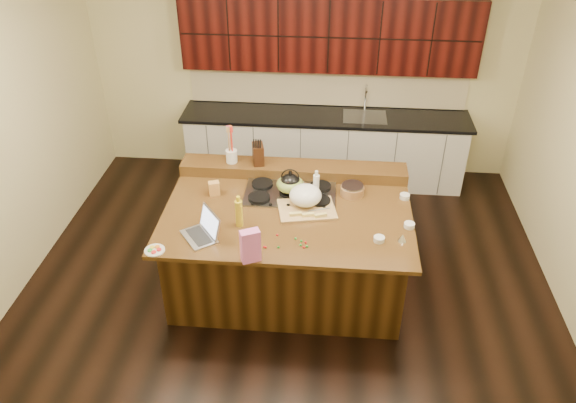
{
  "coord_description": "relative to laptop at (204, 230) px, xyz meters",
  "views": [
    {
      "loc": [
        0.39,
        -4.45,
        4.02
      ],
      "look_at": [
        0.0,
        0.05,
        1.0
      ],
      "focal_mm": 35.0,
      "sensor_mm": 36.0,
      "label": 1
    }
  ],
  "objects": [
    {
      "name": "package_box",
      "position": [
        -0.04,
        0.69,
        0.01
      ],
      "size": [
        0.12,
        0.1,
        0.15
      ],
      "primitive_type": "cube",
      "rotation": [
        0.0,
        0.0,
        0.33
      ],
      "color": "#D99A4C",
      "rests_on": "island"
    },
    {
      "name": "candy_plate",
      "position": [
        -0.39,
        -0.26,
        -0.06
      ],
      "size": [
        0.23,
        0.23,
        0.01
      ],
      "primitive_type": "cylinder",
      "rotation": [
        0.0,
        0.0,
        -0.35
      ],
      "color": "white",
      "rests_on": "island"
    },
    {
      "name": "gumdrop_2",
      "position": [
        0.56,
        -0.13,
        -0.05
      ],
      "size": [
        0.02,
        0.02,
        0.02
      ],
      "primitive_type": "ellipsoid",
      "color": "red",
      "rests_on": "island"
    },
    {
      "name": "ramekin_a",
      "position": [
        1.58,
        0.06,
        -0.04
      ],
      "size": [
        0.13,
        0.13,
        0.04
      ],
      "primitive_type": "cylinder",
      "rotation": [
        0.0,
        0.0,
        0.3
      ],
      "color": "white",
      "rests_on": "island"
    },
    {
      "name": "gumdrop_8",
      "position": [
        0.93,
        -0.03,
        -0.05
      ],
      "size": [
        0.02,
        0.02,
        0.02
      ],
      "primitive_type": "ellipsoid",
      "color": "red",
      "rests_on": "island"
    },
    {
      "name": "knife_block",
      "position": [
        0.35,
        1.15,
        0.16
      ],
      "size": [
        0.15,
        0.2,
        0.22
      ],
      "primitive_type": "cube",
      "rotation": [
        0.0,
        0.0,
        0.24
      ],
      "color": "black",
      "rests_on": "back_ledge"
    },
    {
      "name": "ramekin_c",
      "position": [
        1.87,
        0.78,
        -0.04
      ],
      "size": [
        0.12,
        0.12,
        0.04
      ],
      "primitive_type": "cylinder",
      "rotation": [
        0.0,
        0.0,
        0.21
      ],
      "color": "white",
      "rests_on": "island"
    },
    {
      "name": "pink_bag",
      "position": [
        0.47,
        -0.31,
        0.09
      ],
      "size": [
        0.19,
        0.15,
        0.31
      ],
      "primitive_type": "cube",
      "rotation": [
        0.0,
        0.0,
        0.44
      ],
      "color": "#F071CA",
      "rests_on": "island"
    },
    {
      "name": "wooden_tray",
      "position": [
        0.89,
        0.54,
        0.03
      ],
      "size": [
        0.61,
        0.5,
        0.22
      ],
      "rotation": [
        0.0,
        0.0,
        0.2
      ],
      "color": "tan",
      "rests_on": "island"
    },
    {
      "name": "gumdrop_3",
      "position": [
        0.89,
        -0.01,
        -0.05
      ],
      "size": [
        0.02,
        0.02,
        0.02
      ],
      "primitive_type": "ellipsoid",
      "color": "#198C26",
      "rests_on": "island"
    },
    {
      "name": "kitchen_timer",
      "position": [
        1.79,
        0.08,
        -0.03
      ],
      "size": [
        0.1,
        0.1,
        0.07
      ],
      "primitive_type": "cone",
      "rotation": [
        0.0,
        0.0,
        0.23
      ],
      "color": "silver",
      "rests_on": "island"
    },
    {
      "name": "vinegar_bottle",
      "position": [
        0.98,
        0.74,
        0.06
      ],
      "size": [
        0.07,
        0.07,
        0.25
      ],
      "primitive_type": "cylinder",
      "rotation": [
        0.0,
        0.0,
        -0.09
      ],
      "color": "silver",
      "rests_on": "island"
    },
    {
      "name": "kettle",
      "position": [
        0.72,
        0.75,
        0.07
      ],
      "size": [
        0.26,
        0.26,
        0.19
      ],
      "primitive_type": "ellipsoid",
      "rotation": [
        0.0,
        0.0,
        0.29
      ],
      "color": "black",
      "rests_on": "cooktop"
    },
    {
      "name": "island",
      "position": [
        0.72,
        0.45,
        -0.52
      ],
      "size": [
        2.4,
        1.6,
        0.92
      ],
      "color": "black",
      "rests_on": "ground"
    },
    {
      "name": "back_ledge",
      "position": [
        0.72,
        1.15,
        -0.0
      ],
      "size": [
        2.4,
        0.3,
        0.12
      ],
      "primitive_type": "cube",
      "color": "black",
      "rests_on": "island"
    },
    {
      "name": "gumdrop_7",
      "position": [
        0.83,
        0.02,
        -0.05
      ],
      "size": [
        0.02,
        0.02,
        0.02
      ],
      "primitive_type": "ellipsoid",
      "color": "#198C26",
      "rests_on": "island"
    },
    {
      "name": "green_bowl",
      "position": [
        0.72,
        0.75,
        0.06
      ],
      "size": [
        0.35,
        0.35,
        0.15
      ],
      "primitive_type": "ellipsoid",
      "rotation": [
        0.0,
        0.0,
        0.3
      ],
      "color": "olive",
      "rests_on": "cooktop"
    },
    {
      "name": "gumdrop_4",
      "position": [
        0.58,
        -0.13,
        -0.05
      ],
      "size": [
        0.02,
        0.02,
        0.02
      ],
      "primitive_type": "ellipsoid",
      "color": "red",
      "rests_on": "island"
    },
    {
      "name": "gumdrop_0",
      "position": [
        0.91,
        -0.1,
        -0.05
      ],
      "size": [
        0.02,
        0.02,
        0.02
      ],
      "primitive_type": "ellipsoid",
      "color": "red",
      "rests_on": "island"
    },
    {
      "name": "utensil_crock",
      "position": [
        0.06,
        1.15,
        0.13
      ],
      "size": [
        0.12,
        0.12,
        0.14
      ],
      "primitive_type": "cylinder",
      "rotation": [
        0.0,
        0.0,
        0.02
      ],
      "color": "white",
      "rests_on": "back_ledge"
    },
    {
      "name": "gumdrop_9",
      "position": [
        0.94,
        -0.09,
        -0.05
      ],
      "size": [
        0.02,
        0.02,
        0.02
      ],
      "primitive_type": "ellipsoid",
      "color": "#198C26",
      "rests_on": "island"
    },
    {
      "name": "laptop",
      "position": [
        0.0,
        0.0,
        0.0
      ],
      "size": [
        0.42,
        0.44,
        0.24
      ],
      "rotation": [
        0.0,
        0.0,
        -0.93
      ],
      "color": "#B7B7BC",
      "rests_on": "island"
    },
    {
      "name": "gumdrop_5",
      "position": [
        0.88,
        -0.07,
        -0.05
      ],
      "size": [
        0.02,
        0.02,
        0.02
      ],
      "primitive_type": "ellipsoid",
      "color": "#198C26",
      "rests_on": "island"
    },
    {
      "name": "room",
      "position": [
        0.72,
        0.45,
        0.37
      ],
      "size": [
        5.52,
        5.02,
        2.72
      ],
      "color": "black",
      "rests_on": "ground"
    },
    {
      "name": "cooktop",
      "position": [
        0.72,
        0.75,
        -0.05
      ],
      "size": [
        0.92,
        0.52,
        0.05
      ],
      "color": "gray",
      "rests_on": "island"
    },
    {
      "name": "ramekin_b",
      "position": [
        1.87,
        0.29,
        -0.04
      ],
      "size": [
        0.12,
        0.12,
        0.04
      ],
      "primitive_type": "cylinder",
      "rotation": [
        0.0,
        0.0,
        -0.24
      ],
      "color": "white",
      "rests_on": "island"
    },
    {
      "name": "strainer_bowl",
      "position": [
        1.34,
        0.81,
        -0.02
      ],
      "size": [
        0.27,
        0.27,
        0.09
      ],
      "primitive_type": "cylinder",
      "rotation": [
        0.0,
        0.0,
        -0.15
      ],
      "color": "#996B3F",
      "rests_on": "island"
    },
    {
      "name": "oil_bottle",
      "position": [
        0.29,
        0.19,
        0.07
      ],
      "size": [
        0.07,
        0.07,
        0.27
      ],
      "primitive_type": "cylinder",
      "rotation": [
        0.0,
        0.0,
        -0.0
      ],
      "color": "gold",
      "rests_on": "island"
    },
    {
      "name": "gumdrop_6",
      "position": [
        0.66,
        0.05,
        -0.05
      ],
      "size": [
        0.02,
        0.02,
        0.02
      ],
      "primitive_type": "ellipsoid",
      "color": "red",
      "rests_on": "island"
    },
    {
      "name": "gumdrop_1",
      "position": [
        0.69,
        -0.12,
        -0.05
      ],
      "size": [
        0.02,
        0.02,
        0.02
      ],
      "primitive_type": "ellipsoid",
      "color": "#198C26",
      "rests_on": "island"
    },
    {
      "name": "back_counter",
      "position": [
        1.02,
        2.68,
        -0.0
      ],
      "size": [
        3.7,
        0.66,
        2.4
      ],
      "color": "silver",
      "rests_on": "ground"
    }
  ]
}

